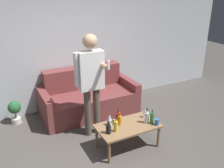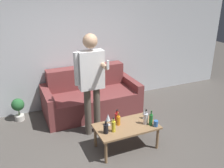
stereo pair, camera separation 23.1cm
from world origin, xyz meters
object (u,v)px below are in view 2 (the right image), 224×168
object	(u,v)px
couch	(91,97)
bottle_orange	(118,120)
coffee_table	(126,128)
person_standing_front	(91,77)

from	to	relation	value
couch	bottle_orange	world-z (taller)	couch
couch	coffee_table	bearing A→B (deg)	-85.99
couch	coffee_table	world-z (taller)	couch
couch	bottle_orange	size ratio (longest dim) A/B	9.22
coffee_table	couch	bearing A→B (deg)	94.01
bottle_orange	coffee_table	bearing A→B (deg)	-37.56
coffee_table	person_standing_front	size ratio (longest dim) A/B	0.56
bottle_orange	person_standing_front	bearing A→B (deg)	113.96
couch	person_standing_front	distance (m)	1.12
couch	person_standing_front	world-z (taller)	person_standing_front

